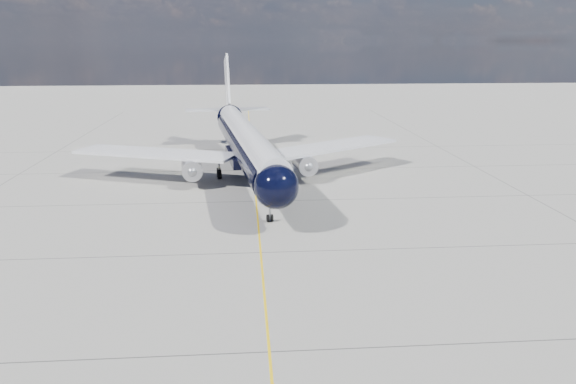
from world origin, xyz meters
name	(u,v)px	position (x,y,z in m)	size (l,w,h in m)	color
ground	(255,189)	(0.00, 30.00, 0.00)	(320.00, 320.00, 0.00)	gray
taxiway_centerline	(256,201)	(0.00, 25.00, 0.00)	(0.16, 160.00, 0.01)	yellow
main_airliner	(245,141)	(-1.03, 36.27, 4.55)	(41.43, 50.73, 14.66)	black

